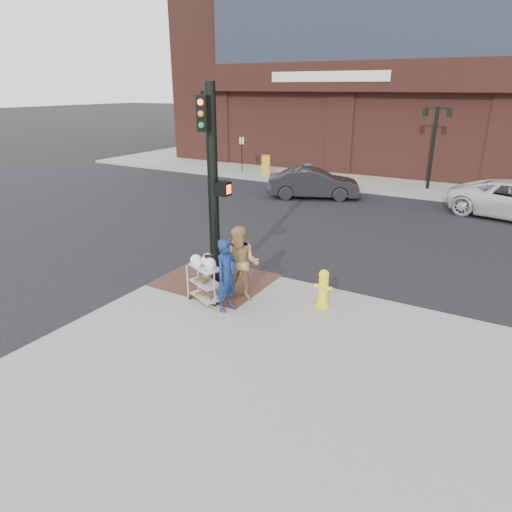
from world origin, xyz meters
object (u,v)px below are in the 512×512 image
Objects in this scene: sedan_dark at (314,183)px; fire_hydrant at (323,288)px; pedestrian_tan at (241,264)px; utility_cart at (206,280)px; woman_blue at (227,275)px; lamp_post at (434,139)px; traffic_signal_pole at (213,182)px.

sedan_dark reaches higher than fire_hydrant.
pedestrian_tan is 0.93m from utility_cart.
utility_cart reaches higher than fire_hydrant.
woman_blue reaches higher than utility_cart.
lamp_post is at bearing 82.65° from utility_cart.
sedan_dark is 11.92m from fire_hydrant.
lamp_post is 0.80× the size of traffic_signal_pole.
utility_cart is at bearing 84.81° from woman_blue.
woman_blue is at bearing -146.36° from fire_hydrant.
traffic_signal_pole is 3.69m from fire_hydrant.
sedan_dark is at bearing 101.22° from utility_cart.
traffic_signal_pole is at bearing -99.24° from lamp_post.
fire_hydrant is (1.87, 1.24, -0.37)m from woman_blue.
pedestrian_tan is 2.02m from fire_hydrant.
traffic_signal_pole is (-2.48, -15.23, 0.21)m from lamp_post.
fire_hydrant is at bearing 22.98° from utility_cart.
woman_blue is at bearing -94.83° from lamp_post.
traffic_signal_pole is 2.94× the size of woman_blue.
lamp_post is 4.28× the size of fire_hydrant.
utility_cart is (-2.09, -16.20, -1.93)m from lamp_post.
fire_hydrant is at bearing 2.38° from traffic_signal_pole.
traffic_signal_pole reaches higher than pedestrian_tan.
sedan_dark is at bearing -136.28° from lamp_post.
utility_cart is at bearing -68.10° from traffic_signal_pole.
lamp_post is 15.24m from fire_hydrant.
sedan_dark is 3.63× the size of utility_cart.
traffic_signal_pole is 2.72× the size of pedestrian_tan.
traffic_signal_pole is 2.39m from utility_cart.
utility_cart is (-0.70, -0.48, -0.39)m from pedestrian_tan.
utility_cart is at bearing -97.35° from lamp_post.
sedan_dark is (-1.98, 10.97, -2.13)m from traffic_signal_pole.
traffic_signal_pole is 1.17× the size of sedan_dark.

